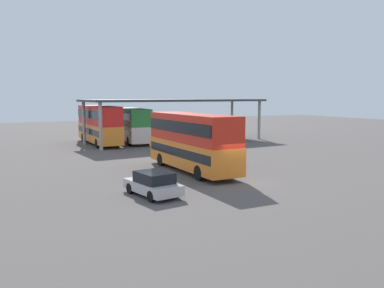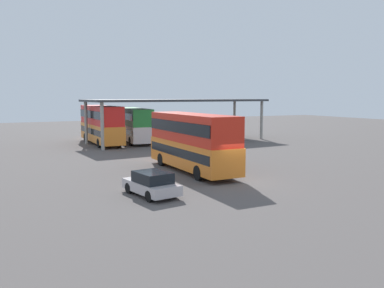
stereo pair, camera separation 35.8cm
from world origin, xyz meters
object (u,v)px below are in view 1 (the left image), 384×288
double_decker_main (192,140)px  double_decker_near_canopy (99,123)px  double_decker_mid_row (132,124)px  parked_hatchback (153,184)px

double_decker_main → double_decker_near_canopy: (-1.62, 19.81, 0.10)m
double_decker_main → double_decker_mid_row: (2.29, 19.81, -0.08)m
double_decker_near_canopy → double_decker_mid_row: 3.91m
double_decker_main → parked_hatchback: (-5.27, -5.52, -1.62)m
parked_hatchback → double_decker_near_canopy: bearing=-17.2°
double_decker_main → double_decker_near_canopy: 19.87m
double_decker_main → double_decker_near_canopy: size_ratio=0.93×
parked_hatchback → double_decker_near_canopy: 25.65m
parked_hatchback → double_decker_mid_row: (7.56, 25.33, 1.54)m
double_decker_main → parked_hatchback: double_decker_main is taller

